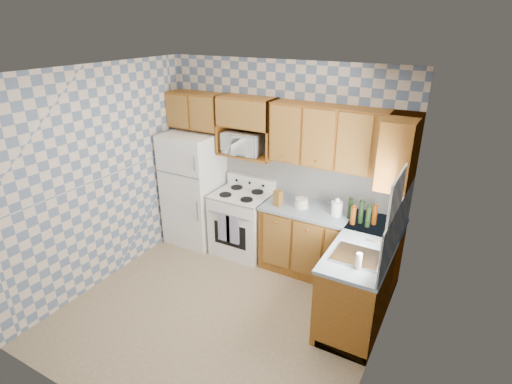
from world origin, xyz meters
TOP-DOWN VIEW (x-y plane):
  - floor at (0.00, 0.00)m, footprint 3.40×3.40m
  - back_wall at (0.00, 1.60)m, footprint 3.40×0.02m
  - right_wall at (1.70, 0.00)m, footprint 0.02×3.20m
  - backsplash_back at (0.40, 1.59)m, footprint 2.60×0.02m
  - backsplash_right at (1.69, 0.80)m, footprint 0.02×1.60m
  - refrigerator at (-1.27, 1.25)m, footprint 0.75×0.70m
  - stove_body at (-0.47, 1.28)m, footprint 0.76×0.65m
  - cooktop at (-0.47, 1.28)m, footprint 0.76×0.65m
  - backguard at (-0.47, 1.55)m, footprint 0.76×0.08m
  - dish_towel_left at (-0.55, 0.93)m, footprint 0.19×0.02m
  - dish_towel_right at (-0.41, 0.93)m, footprint 0.19×0.02m
  - base_cabinets_back at (0.82, 1.30)m, footprint 1.75×0.60m
  - base_cabinets_right at (1.40, 0.80)m, footprint 0.60×1.60m
  - countertop_back at (0.82, 1.30)m, footprint 1.77×0.63m
  - countertop_right at (1.40, 0.80)m, footprint 0.63×1.60m
  - upper_cabinets_back at (0.82, 1.44)m, footprint 1.75×0.33m
  - upper_cabinets_fridge at (-1.29, 1.44)m, footprint 0.82×0.33m
  - upper_cabinets_right at (1.53, 1.25)m, footprint 0.33×0.70m
  - microwave_shelf at (-0.47, 1.44)m, footprint 0.80×0.33m
  - microwave at (-0.53, 1.44)m, footprint 0.57×0.41m
  - sink at (1.40, 0.45)m, footprint 0.48×0.40m
  - window at (1.69, 0.45)m, footprint 0.02×0.66m
  - bottle_0 at (1.21, 1.21)m, footprint 0.06×0.06m
  - bottle_1 at (1.31, 1.15)m, footprint 0.06×0.06m
  - bottle_2 at (1.36, 1.25)m, footprint 0.06×0.06m
  - bottle_3 at (1.14, 1.13)m, footprint 0.06×0.06m
  - bottle_4 at (1.06, 1.27)m, footprint 0.06×0.06m
  - knife_block at (0.14, 1.17)m, footprint 0.11×0.11m
  - electric_kettle at (0.90, 1.27)m, footprint 0.14×0.14m
  - food_containers at (0.43, 1.27)m, footprint 0.18×0.18m
  - soap_bottle at (1.46, 0.25)m, footprint 0.06×0.06m

SIDE VIEW (x-z plane):
  - floor at x=0.00m, z-range 0.00..0.00m
  - base_cabinets_back at x=0.82m, z-range 0.00..0.88m
  - base_cabinets_right at x=1.40m, z-range 0.00..0.88m
  - stove_body at x=-0.47m, z-range 0.00..0.90m
  - dish_towel_left at x=-0.55m, z-range 0.32..0.73m
  - dish_towel_right at x=-0.41m, z-range 0.32..0.73m
  - refrigerator at x=-1.27m, z-range 0.00..1.68m
  - countertop_back at x=0.82m, z-range 0.88..0.92m
  - countertop_right at x=1.40m, z-range 0.88..0.92m
  - cooktop at x=-0.47m, z-range 0.89..0.92m
  - sink at x=1.40m, z-range 0.91..0.94m
  - food_containers at x=0.43m, z-range 0.92..1.04m
  - backguard at x=-0.47m, z-range 0.92..1.08m
  - soap_bottle at x=1.46m, z-range 0.92..1.09m
  - electric_kettle at x=0.90m, z-range 0.92..1.10m
  - knife_block at x=0.14m, z-range 0.92..1.13m
  - bottle_3 at x=1.14m, z-range 0.92..1.14m
  - bottle_2 at x=1.36m, z-range 0.92..1.16m
  - bottle_4 at x=1.06m, z-range 0.92..1.17m
  - bottle_1 at x=1.31m, z-range 0.92..1.18m
  - bottle_0 at x=1.21m, z-range 0.92..1.20m
  - backsplash_back at x=0.40m, z-range 0.92..1.48m
  - backsplash_right at x=1.69m, z-range 0.92..1.48m
  - back_wall at x=0.00m, z-range 0.00..2.70m
  - right_wall at x=1.70m, z-range 0.00..2.70m
  - microwave_shelf at x=-0.47m, z-range 1.42..1.45m
  - window at x=1.69m, z-range 1.02..1.88m
  - microwave at x=-0.53m, z-range 1.45..1.75m
  - upper_cabinets_back at x=0.82m, z-range 1.48..2.22m
  - upper_cabinets_right at x=1.53m, z-range 1.48..2.22m
  - upper_cabinets_fridge at x=-1.29m, z-range 1.72..2.22m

